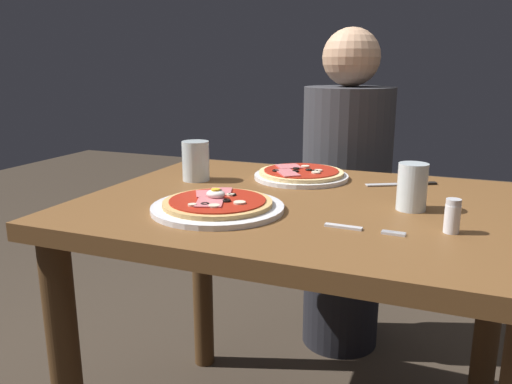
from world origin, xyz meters
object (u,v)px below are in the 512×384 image
water_glass_near (412,190)px  diner_person (345,203)px  pizza_foreground (218,205)px  pizza_across_left (301,174)px  water_glass_far (196,164)px  knife (406,184)px  dining_table (302,252)px  fork (358,229)px  salt_shaker (452,216)px

water_glass_near → diner_person: diner_person is taller
pizza_foreground → pizza_across_left: pizza_foreground is taller
water_glass_far → knife: bearing=15.8°
pizza_foreground → pizza_across_left: (0.08, 0.38, 0.00)m
knife → diner_person: bearing=120.8°
dining_table → knife: bearing=50.3°
pizza_foreground → diner_person: diner_person is taller
fork → water_glass_far: bearing=151.6°
water_glass_near → salt_shaker: water_glass_near is taller
water_glass_near → water_glass_far: 0.59m
pizza_across_left → water_glass_far: 0.30m
diner_person → salt_shaker: bearing=114.8°
pizza_across_left → fork: 0.46m
pizza_across_left → water_glass_near: water_glass_near is taller
water_glass_far → knife: (0.55, 0.16, -0.04)m
diner_person → pizza_foreground: bearing=81.8°
pizza_foreground → water_glass_far: bearing=126.9°
pizza_foreground → salt_shaker: size_ratio=4.41×
dining_table → knife: 0.36m
pizza_foreground → water_glass_far: water_glass_far is taller
pizza_foreground → fork: bearing=-3.9°
water_glass_far → fork: water_glass_far is taller
pizza_across_left → diner_person: size_ratio=0.23×
pizza_across_left → salt_shaker: bearing=-40.7°
pizza_foreground → knife: 0.55m
water_glass_near → pizza_foreground: bearing=-157.5°
water_glass_near → water_glass_far: water_glass_far is taller
fork → pizza_foreground: bearing=176.1°
fork → water_glass_near: bearing=66.0°
fork → knife: knife is taller
pizza_across_left → salt_shaker: salt_shaker is taller
knife → diner_person: (-0.25, 0.41, -0.18)m
pizza_foreground → dining_table: bearing=44.8°
pizza_foreground → knife: pizza_foreground is taller
pizza_foreground → fork: pizza_foreground is taller
dining_table → knife: size_ratio=5.74×
pizza_across_left → diner_person: 0.48m
pizza_foreground → knife: bearing=48.2°
pizza_across_left → fork: pizza_across_left is taller
dining_table → pizza_foreground: 0.26m
water_glass_far → diner_person: diner_person is taller
knife → salt_shaker: bearing=-72.4°
pizza_foreground → water_glass_near: 0.43m
dining_table → water_glass_near: bearing=2.8°
fork → dining_table: bearing=132.9°
pizza_foreground → pizza_across_left: size_ratio=1.11×
pizza_foreground → diner_person: size_ratio=0.25×
pizza_foreground → water_glass_far: size_ratio=2.69×
salt_shaker → water_glass_near: bearing=122.6°
pizza_across_left → water_glass_near: size_ratio=2.53×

